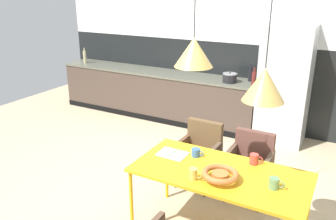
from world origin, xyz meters
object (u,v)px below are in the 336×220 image
(open_book, at_px, (173,154))
(pendant_lamp_over_table_near, at_px, (194,52))
(bottle_wine_green, at_px, (85,57))
(pendant_lamp_over_table_far, at_px, (264,85))
(refrigerator_column, at_px, (284,85))
(mug_glass_clear, at_px, (194,174))
(mug_white_ceramic, at_px, (196,153))
(armchair_facing_counter, at_px, (251,157))
(armchair_near_window, at_px, (201,146))
(fruit_bowl, at_px, (220,175))
(dining_table, at_px, (220,176))
(bottle_vinegar_dark, at_px, (254,78))
(mug_short_terracotta, at_px, (274,183))
(cooking_pot, at_px, (230,78))
(bottle_oil_tall, at_px, (251,74))
(mug_wide_latte, at_px, (254,159))

(open_book, relative_size, pendant_lamp_over_table_near, 0.24)
(bottle_wine_green, xyz_separation_m, pendant_lamp_over_table_far, (4.30, -2.62, 0.60))
(refrigerator_column, height_order, pendant_lamp_over_table_far, pendant_lamp_over_table_far)
(mug_glass_clear, xyz_separation_m, pendant_lamp_over_table_near, (-0.17, 0.31, 1.03))
(mug_white_ceramic, bearing_deg, pendant_lamp_over_table_near, -90.24)
(bottle_wine_green, bearing_deg, armchair_facing_counter, -23.54)
(armchair_near_window, distance_m, mug_glass_clear, 1.23)
(fruit_bowl, xyz_separation_m, mug_white_ceramic, (-0.38, 0.32, -0.02))
(open_book, height_order, pendant_lamp_over_table_far, pendant_lamp_over_table_far)
(pendant_lamp_over_table_far, bearing_deg, fruit_bowl, -147.94)
(dining_table, xyz_separation_m, armchair_facing_counter, (0.06, 0.87, -0.18))
(fruit_bowl, height_order, bottle_vinegar_dark, bottle_vinegar_dark)
(mug_short_terracotta, bearing_deg, open_book, 172.17)
(fruit_bowl, relative_size, cooking_pot, 1.40)
(dining_table, xyz_separation_m, bottle_oil_tall, (-0.55, 2.83, 0.31))
(dining_table, height_order, pendant_lamp_over_table_near, pendant_lamp_over_table_near)
(refrigerator_column, bearing_deg, mug_glass_clear, -93.63)
(mug_short_terracotta, relative_size, bottle_oil_tall, 0.47)
(mug_glass_clear, height_order, bottle_oil_tall, bottle_oil_tall)
(mug_glass_clear, xyz_separation_m, bottle_wine_green, (-3.81, 2.88, 0.22))
(mug_glass_clear, height_order, bottle_vinegar_dark, bottle_vinegar_dark)
(dining_table, bearing_deg, pendant_lamp_over_table_far, 1.54)
(open_book, bearing_deg, refrigerator_column, 77.38)
(mug_white_ceramic, relative_size, mug_short_terracotta, 0.98)
(refrigerator_column, distance_m, mug_wide_latte, 2.42)
(mug_wide_latte, height_order, bottle_oil_tall, bottle_oil_tall)
(mug_white_ceramic, height_order, bottle_vinegar_dark, bottle_vinegar_dark)
(refrigerator_column, bearing_deg, mug_wide_latte, -85.04)
(fruit_bowl, distance_m, pendant_lamp_over_table_near, 1.11)
(refrigerator_column, distance_m, bottle_oil_tall, 0.60)
(mug_short_terracotta, relative_size, pendant_lamp_over_table_near, 0.11)
(fruit_bowl, bearing_deg, refrigerator_column, 90.55)
(fruit_bowl, bearing_deg, bottle_wine_green, 145.34)
(armchair_near_window, bearing_deg, bottle_oil_tall, -89.22)
(mug_glass_clear, distance_m, bottle_vinegar_dark, 2.89)
(dining_table, distance_m, armchair_near_window, 1.06)
(armchair_facing_counter, distance_m, armchair_near_window, 0.63)
(dining_table, xyz_separation_m, bottle_wine_green, (-3.97, 2.62, 0.33))
(mug_glass_clear, bearing_deg, fruit_bowl, 23.96)
(pendant_lamp_over_table_far, bearing_deg, armchair_near_window, 136.39)
(bottle_oil_tall, height_order, pendant_lamp_over_table_near, pendant_lamp_over_table_near)
(armchair_near_window, height_order, open_book, armchair_near_window)
(open_book, bearing_deg, armchair_facing_counter, 51.84)
(mug_short_terracotta, relative_size, bottle_wine_green, 0.44)
(fruit_bowl, distance_m, mug_glass_clear, 0.23)
(dining_table, height_order, cooking_pot, cooking_pot)
(pendant_lamp_over_table_far, bearing_deg, dining_table, -178.46)
(cooking_pot, bearing_deg, bottle_oil_tall, 41.16)
(mug_glass_clear, bearing_deg, armchair_near_window, 110.40)
(refrigerator_column, bearing_deg, bottle_wine_green, -179.01)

